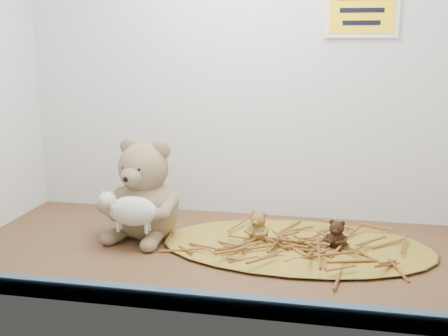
% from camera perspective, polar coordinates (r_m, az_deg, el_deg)
% --- Properties ---
extents(alcove_shell, '(1.20, 0.60, 0.90)m').
position_cam_1_polar(alcove_shell, '(1.31, 0.44, 11.64)').
color(alcove_shell, '#493019').
rests_on(alcove_shell, ground).
extents(front_rail, '(1.19, 0.02, 0.04)m').
position_cam_1_polar(front_rail, '(1.05, -3.62, -13.28)').
color(front_rail, '#364E68').
rests_on(front_rail, shelf_floor).
extents(straw_bed, '(0.64, 0.37, 0.01)m').
position_cam_1_polar(straw_bed, '(1.34, 7.35, -7.80)').
color(straw_bed, olive).
rests_on(straw_bed, shelf_floor).
extents(main_teddy, '(0.24, 0.25, 0.25)m').
position_cam_1_polar(main_teddy, '(1.38, -8.01, -2.10)').
color(main_teddy, '#81694F').
rests_on(main_teddy, shelf_floor).
extents(toy_lamb, '(0.15, 0.09, 0.10)m').
position_cam_1_polar(toy_lamb, '(1.31, -9.23, -4.34)').
color(toy_lamb, silver).
rests_on(toy_lamb, main_teddy).
extents(mini_teddy_tan, '(0.07, 0.08, 0.07)m').
position_cam_1_polar(mini_teddy_tan, '(1.35, 3.51, -5.78)').
color(mini_teddy_tan, brown).
rests_on(mini_teddy_tan, straw_bed).
extents(mini_teddy_brown, '(0.06, 0.07, 0.07)m').
position_cam_1_polar(mini_teddy_brown, '(1.32, 11.36, -6.49)').
color(mini_teddy_brown, black).
rests_on(mini_teddy_brown, straw_bed).
extents(wall_sign, '(0.16, 0.01, 0.11)m').
position_cam_1_polar(wall_sign, '(1.49, 13.84, 15.29)').
color(wall_sign, yellow).
rests_on(wall_sign, back_wall).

